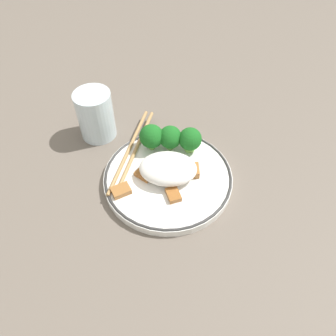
{
  "coord_description": "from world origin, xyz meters",
  "views": [
    {
      "loc": [
        -0.02,
        0.37,
        0.46
      ],
      "look_at": [
        0.0,
        0.0,
        0.04
      ],
      "focal_mm": 35.0,
      "sensor_mm": 36.0,
      "label": 1
    }
  ],
  "objects_px": {
    "plate": "(168,177)",
    "drinking_glass": "(96,115)",
    "broccoli_back_right": "(151,137)",
    "broccoli_back_left": "(190,139)",
    "broccoli_back_center": "(172,137)",
    "chopsticks": "(132,150)"
  },
  "relations": [
    {
      "from": "plate",
      "to": "broccoli_back_center",
      "type": "distance_m",
      "value": 0.08
    },
    {
      "from": "broccoli_back_center",
      "to": "broccoli_back_right",
      "type": "distance_m",
      "value": 0.04
    },
    {
      "from": "broccoli_back_center",
      "to": "chopsticks",
      "type": "distance_m",
      "value": 0.08
    },
    {
      "from": "broccoli_back_right",
      "to": "chopsticks",
      "type": "bearing_deg",
      "value": 17.2
    },
    {
      "from": "broccoli_back_center",
      "to": "chopsticks",
      "type": "relative_size",
      "value": 0.22
    },
    {
      "from": "broccoli_back_right",
      "to": "chopsticks",
      "type": "distance_m",
      "value": 0.05
    },
    {
      "from": "broccoli_back_center",
      "to": "drinking_glass",
      "type": "relative_size",
      "value": 0.49
    },
    {
      "from": "broccoli_back_center",
      "to": "broccoli_back_right",
      "type": "xyz_separation_m",
      "value": [
        0.04,
        0.0,
        0.0
      ]
    },
    {
      "from": "broccoli_back_left",
      "to": "broccoli_back_right",
      "type": "xyz_separation_m",
      "value": [
        0.07,
        -0.0,
        0.0
      ]
    },
    {
      "from": "plate",
      "to": "drinking_glass",
      "type": "xyz_separation_m",
      "value": [
        0.15,
        -0.12,
        0.04
      ]
    },
    {
      "from": "drinking_glass",
      "to": "broccoli_back_left",
      "type": "bearing_deg",
      "value": 164.96
    },
    {
      "from": "broccoli_back_center",
      "to": "plate",
      "type": "bearing_deg",
      "value": 86.73
    },
    {
      "from": "drinking_glass",
      "to": "broccoli_back_right",
      "type": "bearing_deg",
      "value": 156.85
    },
    {
      "from": "plate",
      "to": "drinking_glass",
      "type": "bearing_deg",
      "value": -38.0
    },
    {
      "from": "broccoli_back_right",
      "to": "broccoli_back_left",
      "type": "bearing_deg",
      "value": 179.02
    },
    {
      "from": "plate",
      "to": "broccoli_back_center",
      "type": "relative_size",
      "value": 4.72
    },
    {
      "from": "broccoli_back_left",
      "to": "broccoli_back_right",
      "type": "height_order",
      "value": "broccoli_back_right"
    },
    {
      "from": "broccoli_back_left",
      "to": "drinking_glass",
      "type": "bearing_deg",
      "value": -15.04
    },
    {
      "from": "broccoli_back_right",
      "to": "drinking_glass",
      "type": "distance_m",
      "value": 0.12
    },
    {
      "from": "chopsticks",
      "to": "broccoli_back_right",
      "type": "bearing_deg",
      "value": -162.8
    },
    {
      "from": "plate",
      "to": "broccoli_back_right",
      "type": "bearing_deg",
      "value": -62.73
    },
    {
      "from": "plate",
      "to": "broccoli_back_right",
      "type": "relative_size",
      "value": 4.4
    }
  ]
}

